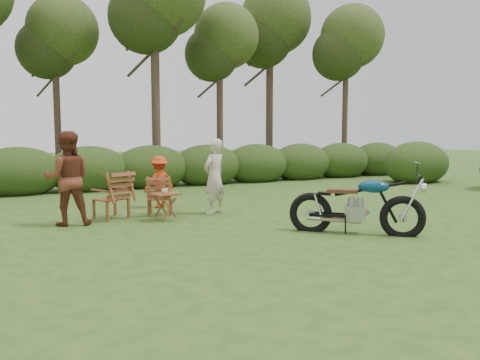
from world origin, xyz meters
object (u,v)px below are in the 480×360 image
child (160,207)px  motorcycle (355,233)px  lawn_chair_right (160,215)px  lawn_chair_left (112,219)px  adult_a (214,214)px  cup (165,191)px  side_table (166,207)px  adult_b (69,225)px

child → motorcycle: bearing=101.0°
motorcycle → lawn_chair_right: (-2.46, 3.48, 0.00)m
lawn_chair_left → lawn_chair_right: bearing=154.7°
adult_a → child: (-0.78, 1.44, 0.00)m
motorcycle → cup: size_ratio=18.00×
child → lawn_chair_right: bearing=57.8°
lawn_chair_right → side_table: (-0.12, -0.72, 0.28)m
motorcycle → cup: cup is taller
cup → adult_b: 1.95m
side_table → adult_b: 1.88m
child → adult_a: bearing=103.7°
cup → child: cup is taller
side_table → adult_a: 1.26m
lawn_chair_left → cup: size_ratio=7.96×
lawn_chair_right → adult_b: adult_b is taller
lawn_chair_right → child: size_ratio=0.69×
lawn_chair_right → side_table: size_ratio=1.51×
cup → child: size_ratio=0.10×
lawn_chair_left → adult_b: size_ratio=0.54×
cup → lawn_chair_right: bearing=79.5°
lawn_chair_right → lawn_chair_left: size_ratio=0.86×
lawn_chair_right → adult_a: (1.09, -0.48, 0.00)m
lawn_chair_left → child: size_ratio=0.80×
lawn_chair_right → child: 1.01m
cup → adult_b: bearing=166.5°
lawn_chair_right → adult_a: bearing=179.5°
adult_a → side_table: bearing=-14.7°
lawn_chair_left → cup: 1.33m
adult_b → child: bearing=-141.4°
adult_a → adult_b: adult_b is taller
adult_b → side_table: bearing=176.2°
lawn_chair_left → adult_a: bearing=142.6°
lawn_chair_right → adult_b: size_ratio=0.47×
lawn_chair_left → cup: bearing=116.6°
side_table → child: bearing=75.9°
lawn_chair_right → adult_b: (-1.93, -0.29, 0.00)m
child → side_table: bearing=61.0°
motorcycle → side_table: motorcycle is taller
cup → child: 1.85m
motorcycle → adult_b: (-4.39, 3.18, 0.00)m
adult_a → cup: bearing=-14.4°
lawn_chair_left → adult_a: (2.14, -0.49, 0.00)m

